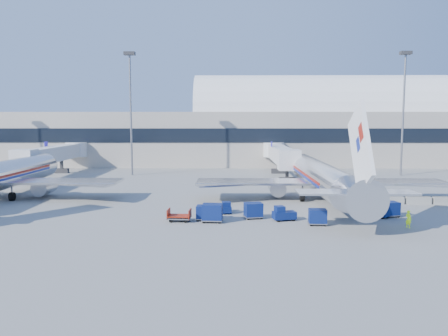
{
  "coord_description": "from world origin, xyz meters",
  "views": [
    {
      "loc": [
        -1.78,
        -50.78,
        10.14
      ],
      "look_at": [
        -2.5,
        6.0,
        3.96
      ],
      "focal_mm": 35.0,
      "sensor_mm": 36.0,
      "label": 1
    }
  ],
  "objects_px": {
    "airliner_main": "(322,177)",
    "jetbridge_mid": "(57,154)",
    "barrier_far": "(446,200)",
    "cart_open_red": "(180,217)",
    "ramp_worker": "(408,219)",
    "cart_train_b": "(212,212)",
    "cart_train_a": "(253,210)",
    "mast_east": "(404,95)",
    "jetbridge_near": "(280,154)",
    "cart_train_c": "(205,212)",
    "barrier_near": "(391,200)",
    "mast_west": "(130,95)",
    "cart_solo_far": "(390,209)",
    "tug_right": "(377,210)",
    "tug_left": "(226,208)",
    "barrier_mid": "(418,200)",
    "cart_solo_near": "(318,217)",
    "tug_lead": "(283,214)"
  },
  "relations": [
    {
      "from": "airliner_main",
      "to": "jetbridge_near",
      "type": "relative_size",
      "value": 1.35
    },
    {
      "from": "mast_east",
      "to": "cart_train_c",
      "type": "height_order",
      "value": "mast_east"
    },
    {
      "from": "barrier_mid",
      "to": "cart_open_red",
      "type": "bearing_deg",
      "value": -161.25
    },
    {
      "from": "jetbridge_near",
      "to": "cart_train_c",
      "type": "distance_m",
      "value": 39.79
    },
    {
      "from": "mast_east",
      "to": "cart_solo_near",
      "type": "bearing_deg",
      "value": -120.77
    },
    {
      "from": "cart_train_c",
      "to": "jetbridge_mid",
      "type": "bearing_deg",
      "value": 132.45
    },
    {
      "from": "airliner_main",
      "to": "barrier_near",
      "type": "distance_m",
      "value": 8.74
    },
    {
      "from": "mast_west",
      "to": "cart_solo_far",
      "type": "bearing_deg",
      "value": -44.98
    },
    {
      "from": "cart_train_c",
      "to": "cart_open_red",
      "type": "distance_m",
      "value": 2.6
    },
    {
      "from": "barrier_far",
      "to": "cart_train_c",
      "type": "relative_size",
      "value": 1.66
    },
    {
      "from": "mast_east",
      "to": "ramp_worker",
      "type": "relative_size",
      "value": 13.41
    },
    {
      "from": "mast_west",
      "to": "barrier_mid",
      "type": "height_order",
      "value": "mast_west"
    },
    {
      "from": "mast_east",
      "to": "cart_train_a",
      "type": "height_order",
      "value": "mast_east"
    },
    {
      "from": "mast_east",
      "to": "tug_right",
      "type": "distance_m",
      "value": 41.12
    },
    {
      "from": "tug_right",
      "to": "tug_left",
      "type": "height_order",
      "value": "tug_right"
    },
    {
      "from": "barrier_near",
      "to": "cart_open_red",
      "type": "height_order",
      "value": "barrier_near"
    },
    {
      "from": "cart_solo_near",
      "to": "cart_solo_far",
      "type": "height_order",
      "value": "cart_solo_far"
    },
    {
      "from": "jetbridge_mid",
      "to": "mast_east",
      "type": "xyz_separation_m",
      "value": [
        64.4,
        -0.81,
        10.86
      ]
    },
    {
      "from": "airliner_main",
      "to": "cart_solo_far",
      "type": "relative_size",
      "value": 17.88
    },
    {
      "from": "tug_right",
      "to": "jetbridge_near",
      "type": "bearing_deg",
      "value": 149.94
    },
    {
      "from": "tug_left",
      "to": "cart_train_a",
      "type": "xyz_separation_m",
      "value": [
        2.88,
        -2.64,
        0.27
      ]
    },
    {
      "from": "barrier_far",
      "to": "cart_open_red",
      "type": "height_order",
      "value": "barrier_far"
    },
    {
      "from": "airliner_main",
      "to": "tug_right",
      "type": "distance_m",
      "value": 10.58
    },
    {
      "from": "barrier_mid",
      "to": "cart_open_red",
      "type": "relative_size",
      "value": 1.25
    },
    {
      "from": "cart_train_a",
      "to": "jetbridge_mid",
      "type": "bearing_deg",
      "value": 121.03
    },
    {
      "from": "cart_solo_near",
      "to": "tug_right",
      "type": "bearing_deg",
      "value": 32.38
    },
    {
      "from": "barrier_near",
      "to": "cart_open_red",
      "type": "xyz_separation_m",
      "value": [
        -24.83,
        -9.55,
        -0.01
      ]
    },
    {
      "from": "cart_open_red",
      "to": "ramp_worker",
      "type": "height_order",
      "value": "ramp_worker"
    },
    {
      "from": "barrier_mid",
      "to": "ramp_worker",
      "type": "xyz_separation_m",
      "value": [
        -6.07,
        -11.92,
        0.39
      ]
    },
    {
      "from": "cart_train_c",
      "to": "cart_open_red",
      "type": "relative_size",
      "value": 0.76
    },
    {
      "from": "mast_west",
      "to": "cart_train_a",
      "type": "xyz_separation_m",
      "value": [
        20.71,
        -36.15,
        -13.91
      ]
    },
    {
      "from": "tug_right",
      "to": "tug_left",
      "type": "xyz_separation_m",
      "value": [
        -16.02,
        1.6,
        -0.14
      ]
    },
    {
      "from": "tug_lead",
      "to": "cart_solo_near",
      "type": "height_order",
      "value": "cart_solo_near"
    },
    {
      "from": "mast_east",
      "to": "cart_train_b",
      "type": "distance_m",
      "value": 52.37
    },
    {
      "from": "mast_west",
      "to": "cart_train_b",
      "type": "bearing_deg",
      "value": -66.42
    },
    {
      "from": "jetbridge_mid",
      "to": "mast_west",
      "type": "distance_m",
      "value": 18.06
    },
    {
      "from": "mast_west",
      "to": "cart_train_c",
      "type": "relative_size",
      "value": 12.47
    },
    {
      "from": "airliner_main",
      "to": "jetbridge_mid",
      "type": "distance_m",
      "value": 51.62
    },
    {
      "from": "cart_train_b",
      "to": "cart_train_a",
      "type": "bearing_deg",
      "value": 26.03
    },
    {
      "from": "barrier_far",
      "to": "tug_right",
      "type": "bearing_deg",
      "value": -146.54
    },
    {
      "from": "jetbridge_mid",
      "to": "cart_solo_far",
      "type": "xyz_separation_m",
      "value": [
        49.6,
        -35.97,
        -3.07
      ]
    },
    {
      "from": "mast_east",
      "to": "cart_train_a",
      "type": "xyz_separation_m",
      "value": [
        -29.29,
        -36.15,
        -13.91
      ]
    },
    {
      "from": "barrier_near",
      "to": "ramp_worker",
      "type": "height_order",
      "value": "ramp_worker"
    },
    {
      "from": "jetbridge_near",
      "to": "ramp_worker",
      "type": "bearing_deg",
      "value": -79.38
    },
    {
      "from": "mast_west",
      "to": "tug_lead",
      "type": "xyz_separation_m",
      "value": [
        23.71,
        -37.06,
        -14.1
      ]
    },
    {
      "from": "barrier_far",
      "to": "cart_train_b",
      "type": "relative_size",
      "value": 1.37
    },
    {
      "from": "mast_east",
      "to": "tug_right",
      "type": "xyz_separation_m",
      "value": [
        -16.16,
        -35.11,
        -14.05
      ]
    },
    {
      "from": "tug_right",
      "to": "cart_train_b",
      "type": "xyz_separation_m",
      "value": [
        -17.33,
        -2.71,
        0.23
      ]
    },
    {
      "from": "barrier_near",
      "to": "cart_train_b",
      "type": "distance_m",
      "value": 23.63
    },
    {
      "from": "mast_east",
      "to": "ramp_worker",
      "type": "distance_m",
      "value": 44.79
    }
  ]
}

